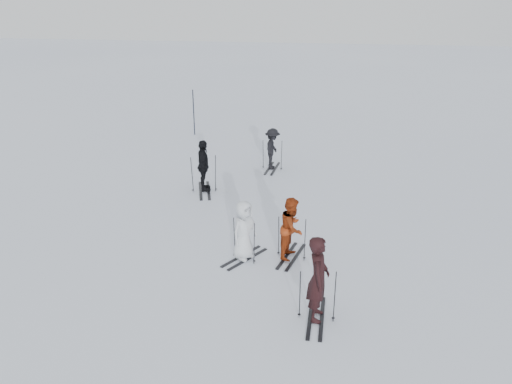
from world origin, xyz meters
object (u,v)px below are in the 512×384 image
skier_red (292,229)px  skier_uphill_left (204,167)px  skier_uphill_far (272,149)px  skier_grey (244,231)px  piste_marker (194,112)px  skier_near_dark (318,280)px

skier_red → skier_uphill_left: 5.49m
skier_red → skier_uphill_far: (-1.55, 6.98, -0.02)m
skier_red → skier_grey: 1.25m
skier_uphill_far → piste_marker: bearing=49.0°
piste_marker → skier_red: bearing=-62.0°
skier_red → piste_marker: size_ratio=0.75×
skier_grey → piste_marker: size_ratio=0.72×
skier_grey → skier_uphill_left: skier_uphill_left is taller
skier_grey → skier_near_dark: bearing=-107.7°
skier_near_dark → skier_red: 2.71m
skier_grey → skier_uphill_far: bearing=33.3°
skier_red → skier_uphill_left: skier_uphill_left is taller
skier_grey → skier_uphill_left: (-2.34, 4.47, 0.11)m
skier_near_dark → skier_grey: 3.07m
skier_uphill_left → piste_marker: size_ratio=0.82×
skier_grey → skier_uphill_far: (-0.34, 7.27, 0.01)m
skier_uphill_far → skier_near_dark: bearing=-162.5°
skier_uphill_left → skier_uphill_far: (2.01, 2.80, -0.11)m
skier_grey → piste_marker: (-4.88, 11.73, 0.31)m
skier_near_dark → skier_uphill_far: (-2.38, 9.56, -0.15)m
skier_near_dark → piste_marker: (-6.92, 14.02, 0.15)m
skier_red → piste_marker: piste_marker is taller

